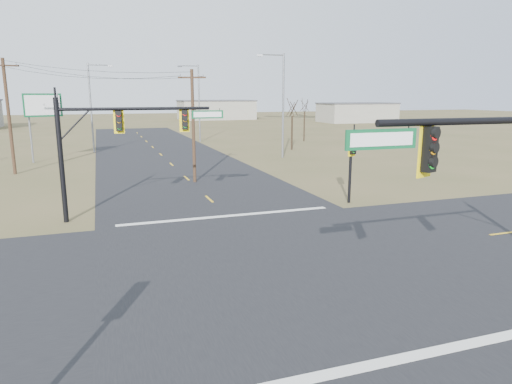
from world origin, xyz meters
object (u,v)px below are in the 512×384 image
streetlight_b (197,99)px  bare_tree_c (292,107)px  streetlight_a (281,100)px  bare_tree_d (305,105)px  utility_pole_near (193,124)px  utility_pole_far (9,115)px  highway_sign (44,115)px  pedestal_signal_ne (352,153)px  mast_arm_far (122,131)px  streetlight_c (93,103)px

streetlight_b → bare_tree_c: 16.39m
streetlight_a → bare_tree_c: bearing=75.6°
bare_tree_c → bare_tree_d: size_ratio=1.02×
utility_pole_near → utility_pole_far: bearing=147.8°
utility_pole_near → streetlight_b: 31.86m
highway_sign → bare_tree_d: 35.33m
utility_pole_far → bare_tree_c: size_ratio=1.45×
pedestal_signal_ne → streetlight_b: (-0.94, 41.19, 2.93)m
mast_arm_far → streetlight_a: size_ratio=0.81×
utility_pole_near → streetlight_c: streetlight_c is taller
mast_arm_far → streetlight_a: (17.20, 19.99, 1.39)m
utility_pole_far → bare_tree_d: (35.46, 18.00, 0.28)m
mast_arm_far → bare_tree_d: bare_tree_d is taller
utility_pole_far → highway_sign: 6.96m
highway_sign → bare_tree_d: bearing=-2.5°
highway_sign → streetlight_b: 24.43m
highway_sign → streetlight_c: (4.57, 6.81, 0.98)m
mast_arm_far → bare_tree_d: bearing=63.0°
streetlight_b → bare_tree_c: bearing=-74.1°
utility_pole_far → streetlight_c: 15.01m
utility_pole_far → highway_sign: size_ratio=1.41×
bare_tree_d → utility_pole_far: bearing=-153.1°
highway_sign → streetlight_a: streetlight_a is taller
streetlight_c → utility_pole_near: bearing=-60.9°
utility_pole_far → bare_tree_d: utility_pole_far is taller
highway_sign → streetlight_b: (18.65, 15.72, 1.35)m
streetlight_b → pedestal_signal_ne: bearing=-105.2°
mast_arm_far → pedestal_signal_ne: size_ratio=2.05×
utility_pole_far → highway_sign: utility_pole_far is taller
mast_arm_far → streetlight_a: 26.40m
bare_tree_c → streetlight_b: bearing=122.4°
streetlight_a → streetlight_b: 20.66m
highway_sign → streetlight_b: streetlight_b is taller
streetlight_b → utility_pole_far: bearing=-149.2°
utility_pole_far → streetlight_a: streetlight_a is taller
bare_tree_d → mast_arm_far: bearing=-127.3°
highway_sign → bare_tree_c: bearing=-17.3°
utility_pole_far → streetlight_a: 25.54m
bare_tree_c → pedestal_signal_ne: bearing=-106.0°
mast_arm_far → pedestal_signal_ne: bearing=5.6°
streetlight_a → streetlight_b: (-4.75, 20.11, -0.01)m
utility_pole_far → highway_sign: (2.01, 6.66, -0.24)m
mast_arm_far → utility_pole_far: (-8.21, 17.72, 0.26)m
bare_tree_c → bare_tree_d: (6.03, 9.43, 0.06)m
streetlight_a → bare_tree_d: streetlight_a is taller
pedestal_signal_ne → streetlight_a: 21.62m
mast_arm_far → bare_tree_c: bare_tree_c is taller
streetlight_a → bare_tree_c: 7.52m
pedestal_signal_ne → streetlight_b: size_ratio=0.40×
streetlight_c → mast_arm_far: bearing=-76.0°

